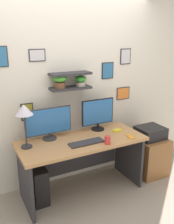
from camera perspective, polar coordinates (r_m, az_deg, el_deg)
ground_plane at (r=3.54m, az=-1.11°, el=-17.50°), size 8.00×8.00×0.00m
back_wall_assembly at (r=3.37m, az=-4.58°, el=5.85°), size 4.40×0.24×2.70m
desk at (r=3.31m, az=-1.60°, el=-9.31°), size 1.61×0.68×0.75m
monitor_left at (r=3.16m, az=-8.75°, el=-2.42°), size 0.59×0.18×0.41m
monitor_right at (r=3.43m, az=2.47°, el=-0.38°), size 0.48×0.18×0.43m
keyboard at (r=3.06m, az=-0.10°, el=-7.00°), size 0.44×0.14×0.02m
computer_mouse at (r=3.19m, az=4.59°, el=-5.91°), size 0.06×0.09×0.03m
desk_lamp at (r=2.90m, az=-14.18°, el=-0.12°), size 0.21×0.21×0.52m
cell_phone at (r=3.29m, az=9.90°, el=-5.58°), size 0.09×0.15×0.01m
pen_cup at (r=3.04m, az=4.72°, el=-6.41°), size 0.07×0.07×0.10m
scissors_tray at (r=3.45m, az=6.89°, el=-4.19°), size 0.13×0.10×0.02m
drawer_cabinet at (r=3.92m, az=13.86°, el=-9.57°), size 0.44×0.50×0.56m
printer at (r=3.77m, az=14.26°, el=-4.58°), size 0.38×0.34×0.17m
computer_tower_left at (r=3.32m, az=-11.16°, el=-15.69°), size 0.18×0.40×0.47m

